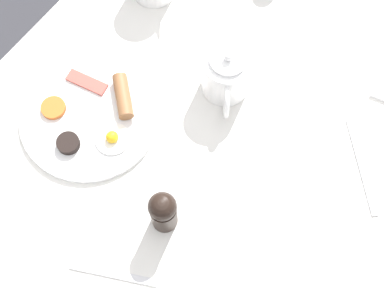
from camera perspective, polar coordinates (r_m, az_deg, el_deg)
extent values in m
plane|color=#333338|center=(1.79, 0.00, -9.00)|extent=(8.00, 8.00, 0.00)
cube|color=silver|center=(1.11, 0.00, -0.68)|extent=(0.92, 1.17, 0.03)
cylinder|color=white|center=(1.13, -10.85, 2.94)|extent=(0.29, 0.29, 0.01)
cylinder|color=white|center=(1.10, -8.45, 0.55)|extent=(0.07, 0.07, 0.00)
sphere|color=yellow|center=(1.09, -8.52, 0.74)|extent=(0.03, 0.03, 0.03)
cylinder|color=brown|center=(1.12, -7.48, 4.95)|extent=(0.09, 0.09, 0.03)
cube|color=#B74C42|center=(1.16, -11.16, 6.48)|extent=(0.09, 0.04, 0.01)
cylinder|color=#D16023|center=(1.15, -14.57, 3.75)|extent=(0.05, 0.05, 0.01)
cylinder|color=black|center=(1.10, -13.06, 0.08)|extent=(0.05, 0.05, 0.02)
cylinder|color=white|center=(1.11, 3.68, 7.47)|extent=(0.10, 0.10, 0.10)
cylinder|color=white|center=(1.06, 3.86, 8.92)|extent=(0.07, 0.07, 0.01)
sphere|color=white|center=(1.05, 3.90, 9.28)|extent=(0.02, 0.02, 0.02)
cone|color=white|center=(1.14, 3.71, 10.69)|extent=(0.05, 0.06, 0.05)
torus|color=white|center=(1.08, 3.68, 4.88)|extent=(0.05, 0.07, 0.08)
cylinder|color=black|center=(1.01, -3.02, -7.55)|extent=(0.05, 0.05, 0.08)
sphere|color=black|center=(0.95, -3.19, -6.68)|extent=(0.05, 0.05, 0.05)
cube|color=silver|center=(1.04, -8.36, -13.57)|extent=(0.16, 0.08, 0.00)
cube|color=silver|center=(1.13, 17.66, -2.21)|extent=(0.16, 0.16, 0.00)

